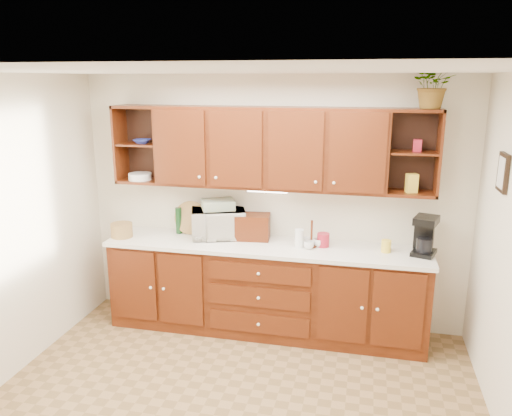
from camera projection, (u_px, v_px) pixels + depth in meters
The scene contains 23 objects.
ceiling at pixel (221, 71), 3.22m from camera, with size 4.00×4.00×0.00m, color white.
back_wall at pixel (271, 202), 5.20m from camera, with size 4.00×4.00×0.00m, color beige.
base_cabinets at pixel (265, 289), 5.13m from camera, with size 3.20×0.60×0.90m, color #391306.
countertop at pixel (265, 246), 5.00m from camera, with size 3.24×0.64×0.04m, color white.
upper_cabinets at pixel (270, 148), 4.90m from camera, with size 3.20×0.33×0.80m.
undercabinet_light at pixel (267, 191), 4.96m from camera, with size 0.40×0.05×0.03m, color white.
framed_picture at pixel (503, 173), 3.84m from camera, with size 0.03×0.24×0.30m, color black.
wicker_basket at pixel (122, 230), 5.22m from camera, with size 0.22×0.22×0.15m, color #AA8546.
microwave at pixel (218, 223), 5.20m from camera, with size 0.55×0.37×0.30m, color silver.
towel_stack at pixel (218, 205), 5.15m from camera, with size 0.33×0.24×0.10m, color tan.
wine_bottle at pixel (179, 221), 5.33m from camera, with size 0.07×0.07×0.28m, color #113314.
woven_tray at pixel (191, 233), 5.35m from camera, with size 0.36×0.36×0.02m, color #AA8546.
bread_box at pixel (251, 227), 5.14m from camera, with size 0.37×0.23×0.26m, color #391306.
mug_tree at pixel (311, 243), 4.92m from camera, with size 0.25×0.24×0.27m.
canister_red at pixel (323, 240), 4.92m from camera, with size 0.12×0.12×0.14m, color #A6182A.
canister_white at pixel (299, 238), 4.90m from camera, with size 0.09×0.09×0.18m, color white.
canister_yellow at pixel (386, 246), 4.76m from camera, with size 0.09×0.09×0.12m, color yellow.
coffee_maker at pixel (425, 236), 4.69m from camera, with size 0.27×0.31×0.37m.
bowl_stack at pixel (142, 141), 5.16m from camera, with size 0.18×0.18×0.04m, color #283493.
plate_stack at pixel (140, 176), 5.24m from camera, with size 0.24×0.24×0.07m, color white.
pantry_box_yellow at pixel (412, 183), 4.64m from camera, with size 0.10×0.08×0.18m, color yellow.
pantry_box_red at pixel (417, 146), 4.58m from camera, with size 0.08×0.07×0.11m, color #A6182A.
potted_plant at pixel (434, 84), 4.38m from camera, with size 0.38×0.33×0.43m, color #999999.
Camera 1 is at (0.96, -3.21, 2.55)m, focal length 35.00 mm.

